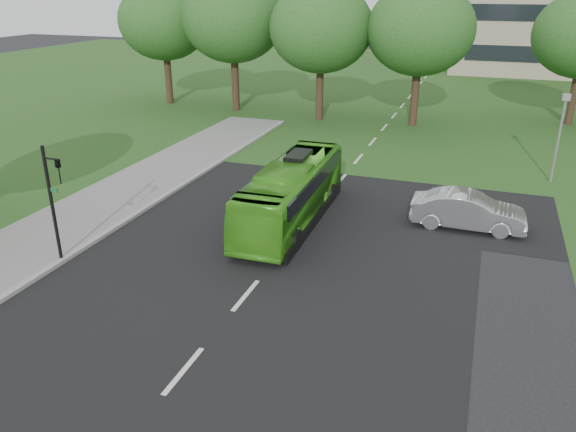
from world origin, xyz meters
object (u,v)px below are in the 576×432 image
object	(u,v)px
traffic_light	(54,196)
camera_pole	(561,126)
tree_park_f	(164,21)
tree_park_b	(321,28)
sedan	(468,211)
tree_park_a	(233,19)
tree_park_c	(421,30)
bus	(292,192)

from	to	relation	value
traffic_light	camera_pole	size ratio (longest dim) A/B	0.97
tree_park_f	tree_park_b	bearing A→B (deg)	-7.07
sedan	tree_park_f	bearing A→B (deg)	52.53
tree_park_a	tree_park_f	bearing A→B (deg)	173.43
tree_park_a	traffic_light	world-z (taller)	tree_park_a
traffic_light	tree_park_b	bearing A→B (deg)	101.84
tree_park_c	sedan	distance (m)	18.84
sedan	traffic_light	size ratio (longest dim) A/B	1.05
tree_park_c	camera_pole	size ratio (longest dim) A/B	2.14
tree_park_c	tree_park_b	bearing A→B (deg)	-176.39
tree_park_c	traffic_light	distance (m)	27.13
tree_park_b	traffic_light	size ratio (longest dim) A/B	2.20
tree_park_b	camera_pole	xyz separation A→B (m)	(14.99, -9.60, -3.53)
camera_pole	sedan	bearing A→B (deg)	-112.39
tree_park_c	tree_park_a	bearing A→B (deg)	177.89
sedan	traffic_light	distance (m)	15.70
tree_park_b	tree_park_c	size ratio (longest dim) A/B	1.00
traffic_light	tree_park_c	bearing A→B (deg)	87.48
tree_park_c	bus	distance (m)	19.87
tree_park_a	camera_pole	world-z (taller)	tree_park_a
tree_park_b	sedan	distance (m)	21.14
tree_park_a	bus	bearing A→B (deg)	-59.71
tree_park_c	tree_park_f	size ratio (longest dim) A/B	0.99
tree_park_f	sedan	bearing A→B (deg)	-36.94
traffic_light	camera_pole	distance (m)	22.95
camera_pole	tree_park_a	bearing A→B (deg)	158.69
tree_park_f	sedan	distance (m)	31.49
tree_park_b	sedan	size ratio (longest dim) A/B	2.09
tree_park_a	tree_park_b	distance (m)	7.15
tree_park_b	camera_pole	bearing A→B (deg)	-32.62
traffic_light	camera_pole	xyz separation A→B (m)	(17.07, 15.35, 0.32)
tree_park_c	tree_park_f	xyz separation A→B (m)	(-20.15, 1.24, 0.07)
tree_park_a	tree_park_c	size ratio (longest dim) A/B	1.06
bus	sedan	xyz separation A→B (m)	(6.98, 1.67, -0.51)
tree_park_c	sedan	size ratio (longest dim) A/B	2.09
tree_park_f	traffic_light	size ratio (longest dim) A/B	2.22
camera_pole	traffic_light	bearing A→B (deg)	-133.84
tree_park_f	bus	world-z (taller)	tree_park_f
sedan	camera_pole	world-z (taller)	camera_pole
tree_park_c	tree_park_f	distance (m)	20.19
tree_park_c	camera_pole	distance (m)	13.48
camera_pole	bus	bearing A→B (deg)	-135.55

